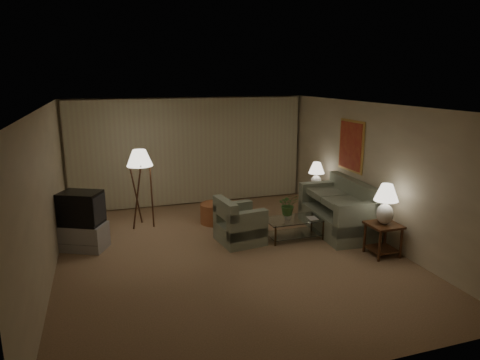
# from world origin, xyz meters

# --- Properties ---
(ground) EXTENTS (7.00, 7.00, 0.00)m
(ground) POSITION_xyz_m (0.00, 0.00, 0.00)
(ground) COLOR tan
(ground) RESTS_ON ground
(room_shell) EXTENTS (6.04, 7.02, 2.72)m
(room_shell) POSITION_xyz_m (0.02, 1.51, 1.75)
(room_shell) COLOR beige
(room_shell) RESTS_ON ground
(sofa) EXTENTS (2.05, 1.20, 0.86)m
(sofa) POSITION_xyz_m (2.50, 0.44, 0.43)
(sofa) COLOR gray
(sofa) RESTS_ON ground
(armchair) EXTENTS (1.05, 1.02, 0.71)m
(armchair) POSITION_xyz_m (0.37, 0.50, 0.36)
(armchair) COLOR gray
(armchair) RESTS_ON ground
(side_table_near) EXTENTS (0.55, 0.55, 0.60)m
(side_table_near) POSITION_xyz_m (2.65, -0.91, 0.41)
(side_table_near) COLOR #381B0F
(side_table_near) RESTS_ON ground
(side_table_far) EXTENTS (0.49, 0.41, 0.60)m
(side_table_far) POSITION_xyz_m (2.65, 1.69, 0.40)
(side_table_far) COLOR #381B0F
(side_table_far) RESTS_ON ground
(table_lamp_near) EXTENTS (0.43, 0.43, 0.74)m
(table_lamp_near) POSITION_xyz_m (2.65, -0.91, 1.04)
(table_lamp_near) COLOR white
(table_lamp_near) RESTS_ON side_table_near
(table_lamp_far) EXTENTS (0.37, 0.37, 0.64)m
(table_lamp_far) POSITION_xyz_m (2.65, 1.69, 0.98)
(table_lamp_far) COLOR white
(table_lamp_far) RESTS_ON side_table_far
(coffee_table) EXTENTS (1.17, 0.64, 0.41)m
(coffee_table) POSITION_xyz_m (1.47, 0.34, 0.28)
(coffee_table) COLOR silver
(coffee_table) RESTS_ON ground
(tv_cabinet) EXTENTS (1.24, 1.18, 0.50)m
(tv_cabinet) POSITION_xyz_m (-2.55, 1.08, 0.25)
(tv_cabinet) COLOR #9A9A9C
(tv_cabinet) RESTS_ON ground
(crt_tv) EXTENTS (1.14, 1.10, 0.62)m
(crt_tv) POSITION_xyz_m (-2.55, 1.08, 0.81)
(crt_tv) COLOR black
(crt_tv) RESTS_ON tv_cabinet
(floor_lamp) EXTENTS (0.55, 0.55, 1.69)m
(floor_lamp) POSITION_xyz_m (-1.36, 2.03, 0.89)
(floor_lamp) COLOR #381B0F
(floor_lamp) RESTS_ON ground
(ottoman) EXTENTS (0.69, 0.69, 0.44)m
(ottoman) POSITION_xyz_m (0.20, 1.76, 0.22)
(ottoman) COLOR #AC653A
(ottoman) RESTS_ON ground
(vase) EXTENTS (0.19, 0.19, 0.16)m
(vase) POSITION_xyz_m (1.32, 0.34, 0.49)
(vase) COLOR white
(vase) RESTS_ON coffee_table
(flowers) EXTENTS (0.45, 0.41, 0.43)m
(flowers) POSITION_xyz_m (1.32, 0.34, 0.79)
(flowers) COLOR #477835
(flowers) RESTS_ON vase
(book) EXTENTS (0.20, 0.26, 0.02)m
(book) POSITION_xyz_m (1.72, 0.24, 0.42)
(book) COLOR olive
(book) RESTS_ON coffee_table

